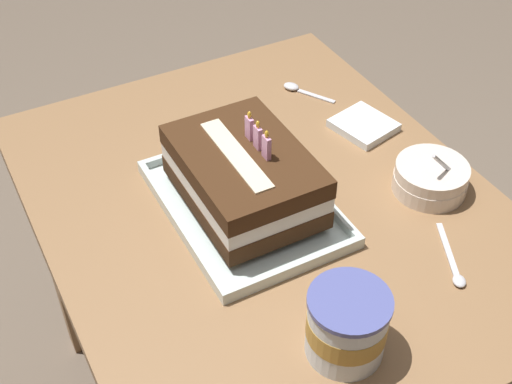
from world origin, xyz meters
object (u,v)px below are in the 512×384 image
Objects in this scene: foil_tray at (244,205)px; birthday_cake at (244,175)px; bowl_stack at (431,178)px; serving_spoon_near_tray at (455,268)px; napkin_pile at (364,125)px; serving_spoon_by_bowls at (296,88)px; ice_cream_tub at (347,325)px.

birthday_cake is (0.00, 0.00, 0.07)m from foil_tray.
bowl_stack reaches higher than foil_tray.
foil_tray is 2.71× the size of bowl_stack.
serving_spoon_near_tray is 1.06× the size of napkin_pile.
foil_tray reaches higher than napkin_pile.
serving_spoon_near_tray is 0.40m from napkin_pile.
napkin_pile is at bearing 167.04° from serving_spoon_near_tray.
serving_spoon_by_bowls is at bearing -172.86° from bowl_stack.
birthday_cake is at bearing 90.00° from foil_tray.
ice_cream_tub reaches higher than foil_tray.
ice_cream_tub reaches higher than serving_spoon_by_bowls.
birthday_cake is 0.34m from bowl_stack.
bowl_stack is 1.14× the size of ice_cream_tub.
serving_spoon_near_tray is at bearing 38.44° from birthday_cake.
foil_tray reaches higher than serving_spoon_by_bowls.
napkin_pile is (-0.39, 0.09, 0.00)m from serving_spoon_near_tray.
ice_cream_tub is at bearing -1.90° from foil_tray.
ice_cream_tub reaches higher than napkin_pile.
bowl_stack is 0.40m from serving_spoon_by_bowls.
serving_spoon_near_tray is (0.29, 0.23, -0.00)m from foil_tray.
serving_spoon_by_bowls is at bearing 176.08° from serving_spoon_near_tray.
birthday_cake is 2.38× the size of serving_spoon_by_bowls.
birthday_cake reaches higher than ice_cream_tub.
serving_spoon_by_bowls is 0.19m from napkin_pile.
foil_tray is 1.34× the size of birthday_cake.
birthday_cake is 0.34m from napkin_pile.
bowl_stack reaches higher than serving_spoon_near_tray.
napkin_pile is (-0.21, 0.00, -0.02)m from bowl_stack.
birthday_cake is 1.97× the size of serving_spoon_near_tray.
birthday_cake is at bearing -109.68° from bowl_stack.
foil_tray is at bearing -73.54° from napkin_pile.
ice_cream_tub is (0.22, -0.33, 0.03)m from bowl_stack.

